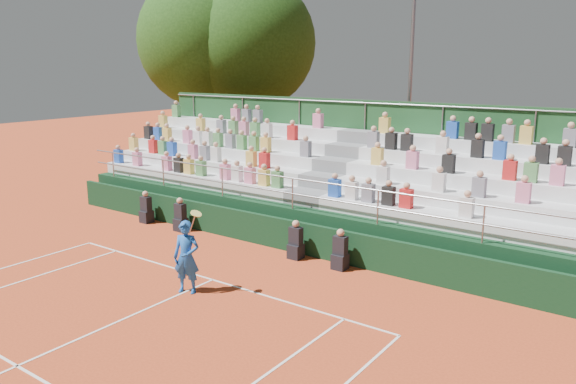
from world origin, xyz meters
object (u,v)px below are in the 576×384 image
Objects in this scene: tennis_player at (187,257)px; tree_east at (249,44)px; tree_west at (206,41)px; floodlight_mast at (411,76)px.

tree_east is (-9.68, 14.27, 5.82)m from tennis_player.
tree_east is (2.20, 0.92, -0.18)m from tree_west.
tree_west is at bearing -157.22° from tree_east.
tennis_player is 0.21× the size of tree_east.
tennis_player is 0.21× the size of tree_west.
tennis_player is 18.85m from tree_west.
tree_west is (-11.88, 13.34, 6.00)m from tennis_player.
tree_west is 1.03× the size of tree_east.
tree_west is at bearing 178.75° from floodlight_mast.
floodlight_mast is (11.97, -0.26, -1.71)m from tree_west.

